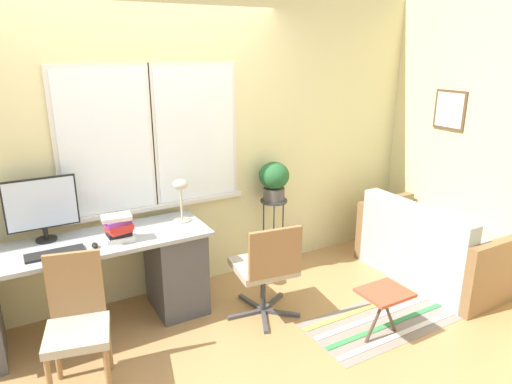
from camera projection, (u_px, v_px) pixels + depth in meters
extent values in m
plane|color=tan|center=(181.00, 326.00, 3.70)|extent=(14.00, 14.00, 0.00)
cube|color=beige|center=(144.00, 148.00, 3.86)|extent=(9.00, 0.06, 2.70)
cube|color=silver|center=(106.00, 143.00, 3.65)|extent=(0.79, 0.02, 1.23)
cube|color=white|center=(106.00, 143.00, 3.64)|extent=(0.72, 0.01, 1.16)
cube|color=silver|center=(196.00, 134.00, 4.02)|extent=(0.79, 0.02, 1.23)
cube|color=white|center=(196.00, 135.00, 4.01)|extent=(0.72, 0.01, 1.16)
cube|color=silver|center=(157.00, 206.00, 4.02)|extent=(1.61, 0.11, 0.04)
cube|color=beige|center=(443.00, 131.00, 4.67)|extent=(0.06, 9.00, 2.70)
cube|color=brown|center=(450.00, 110.00, 4.52)|extent=(0.02, 0.36, 0.39)
cube|color=silver|center=(449.00, 110.00, 4.51)|extent=(0.01, 0.31, 0.34)
cube|color=#9EA3A8|center=(76.00, 246.00, 3.41)|extent=(2.01, 0.60, 0.03)
cube|color=#4C4C51|center=(176.00, 269.00, 3.88)|extent=(0.40, 0.52, 0.73)
cylinder|color=black|center=(47.00, 239.00, 3.47)|extent=(0.15, 0.15, 0.02)
cylinder|color=black|center=(46.00, 233.00, 3.45)|extent=(0.04, 0.04, 0.10)
cube|color=black|center=(41.00, 203.00, 3.38)|extent=(0.51, 0.02, 0.39)
cube|color=silver|center=(41.00, 204.00, 3.37)|extent=(0.49, 0.01, 0.37)
cube|color=black|center=(55.00, 253.00, 3.23)|extent=(0.40, 0.14, 0.02)
ellipsoid|color=black|center=(95.00, 245.00, 3.34)|extent=(0.04, 0.07, 0.04)
cylinder|color=#BCB299|center=(182.00, 220.00, 3.86)|extent=(0.14, 0.14, 0.01)
cylinder|color=#BCB299|center=(181.00, 203.00, 3.82)|extent=(0.02, 0.02, 0.29)
ellipsoid|color=#BCB299|center=(180.00, 184.00, 3.77)|extent=(0.13, 0.13, 0.08)
cube|color=white|center=(121.00, 239.00, 3.45)|extent=(0.22, 0.15, 0.04)
cube|color=black|center=(119.00, 233.00, 3.45)|extent=(0.17, 0.14, 0.03)
cube|color=red|center=(118.00, 230.00, 3.44)|extent=(0.19, 0.19, 0.03)
cube|color=red|center=(120.00, 226.00, 3.42)|extent=(0.18, 0.15, 0.04)
cube|color=purple|center=(117.00, 222.00, 3.40)|extent=(0.20, 0.15, 0.04)
cube|color=white|center=(116.00, 218.00, 3.40)|extent=(0.23, 0.15, 0.03)
cylinder|color=olive|center=(108.00, 375.00, 2.84)|extent=(0.04, 0.04, 0.43)
cylinder|color=olive|center=(57.00, 352.00, 3.05)|extent=(0.04, 0.04, 0.43)
cylinder|color=olive|center=(109.00, 343.00, 3.14)|extent=(0.04, 0.04, 0.43)
cube|color=#B2A893|center=(77.00, 334.00, 2.88)|extent=(0.46, 0.45, 0.06)
cube|color=olive|center=(75.00, 284.00, 2.99)|extent=(0.35, 0.11, 0.45)
cube|color=#47474C|center=(245.00, 314.00, 3.84)|extent=(0.32, 0.08, 0.03)
cube|color=#47474C|center=(265.00, 321.00, 3.75)|extent=(0.17, 0.30, 0.03)
cube|color=#47474C|center=(281.00, 313.00, 3.86)|extent=(0.26, 0.25, 0.03)
cube|color=#47474C|center=(272.00, 302.00, 4.03)|extent=(0.30, 0.18, 0.03)
cube|color=#47474C|center=(251.00, 303.00, 4.02)|extent=(0.09, 0.32, 0.03)
cylinder|color=#333338|center=(263.00, 290.00, 3.84)|extent=(0.04, 0.04, 0.37)
cube|color=#B2A893|center=(263.00, 266.00, 3.77)|extent=(0.53, 0.51, 0.06)
cube|color=olive|center=(275.00, 253.00, 3.49)|extent=(0.44, 0.09, 0.39)
cube|color=#9EA8B2|center=(432.00, 256.00, 4.46)|extent=(0.73, 1.22, 0.44)
cube|color=#9EA8B2|center=(416.00, 224.00, 4.21)|extent=(0.16, 1.22, 0.35)
cube|color=olive|center=(495.00, 274.00, 3.89)|extent=(0.73, 0.09, 0.63)
cube|color=olive|center=(384.00, 225.00, 4.97)|extent=(0.73, 0.09, 0.63)
cylinder|color=#333338|center=(274.00, 201.00, 4.43)|extent=(0.26, 0.26, 0.02)
cylinder|color=#333338|center=(283.00, 234.00, 4.60)|extent=(0.01, 0.01, 0.73)
cylinder|color=#333338|center=(264.00, 234.00, 4.60)|extent=(0.01, 0.01, 0.73)
cylinder|color=#333338|center=(274.00, 241.00, 4.44)|extent=(0.01, 0.01, 0.73)
cylinder|color=#514C47|center=(274.00, 194.00, 4.41)|extent=(0.21, 0.21, 0.12)
ellipsoid|color=#235B2D|center=(274.00, 176.00, 4.36)|extent=(0.29, 0.29, 0.26)
cube|color=gray|center=(388.00, 319.00, 3.80)|extent=(1.43, 0.62, 0.01)
cube|color=white|center=(407.00, 331.00, 3.63)|extent=(1.40, 0.05, 0.00)
cube|color=#388E4C|center=(394.00, 322.00, 3.74)|extent=(1.40, 0.05, 0.00)
cube|color=white|center=(382.00, 314.00, 3.86)|extent=(1.40, 0.05, 0.00)
cube|color=#DBCC4C|center=(371.00, 306.00, 3.97)|extent=(1.40, 0.05, 0.00)
cube|color=#B24C33|center=(385.00, 293.00, 3.46)|extent=(0.36, 0.31, 0.02)
cylinder|color=#4C3D2D|center=(376.00, 318.00, 3.49)|extent=(0.20, 0.02, 0.39)
cylinder|color=#4C3D2D|center=(389.00, 313.00, 3.55)|extent=(0.20, 0.02, 0.39)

